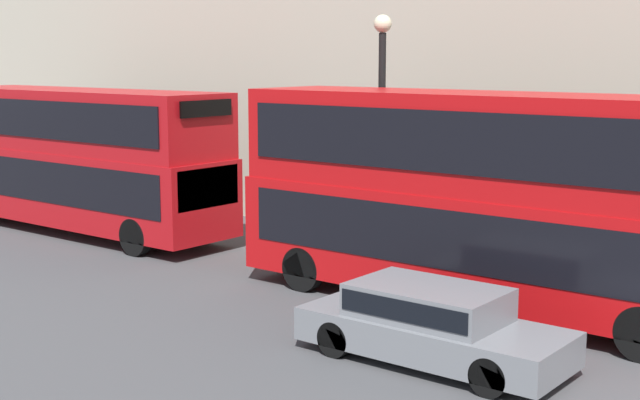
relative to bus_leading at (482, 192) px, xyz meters
The scene contains 4 objects.
bus_leading is the anchor object (origin of this frame).
bus_second_in_queue 13.13m from the bus_leading, 90.00° to the left, with size 2.59×10.56×4.22m.
car_dark_sedan 3.93m from the bus_leading, 165.12° to the right, with size 1.82×4.66×1.33m.
street_lamp 4.65m from the bus_leading, 61.79° to the left, with size 0.44×0.44×6.18m.
Camera 1 is at (-14.47, -2.98, 5.20)m, focal length 50.00 mm.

